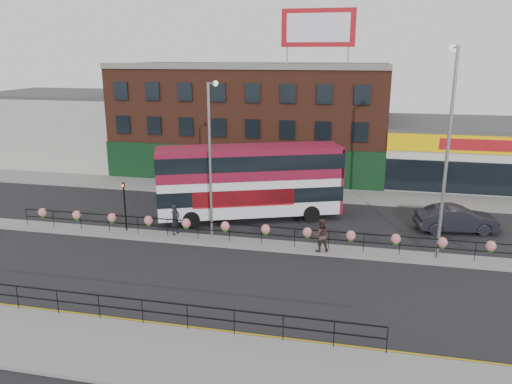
% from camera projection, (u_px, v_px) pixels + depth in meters
% --- Properties ---
extents(ground, '(120.00, 120.00, 0.00)m').
position_uv_depth(ground, '(245.00, 245.00, 30.24)').
color(ground, black).
rests_on(ground, ground).
extents(south_pavement, '(60.00, 4.00, 0.15)m').
position_uv_depth(south_pavement, '(171.00, 357.00, 18.93)').
color(south_pavement, gray).
rests_on(south_pavement, ground).
extents(north_pavement, '(60.00, 4.00, 0.15)m').
position_uv_depth(north_pavement, '(279.00, 192.00, 41.51)').
color(north_pavement, gray).
rests_on(north_pavement, ground).
extents(median, '(60.00, 1.60, 0.15)m').
position_uv_depth(median, '(245.00, 243.00, 30.22)').
color(median, gray).
rests_on(median, ground).
extents(yellow_line_inner, '(60.00, 0.10, 0.01)m').
position_uv_depth(yellow_line_inner, '(191.00, 327.00, 21.11)').
color(yellow_line_inner, gold).
rests_on(yellow_line_inner, ground).
extents(yellow_line_outer, '(60.00, 0.10, 0.01)m').
position_uv_depth(yellow_line_outer, '(190.00, 329.00, 20.94)').
color(yellow_line_outer, gold).
rests_on(yellow_line_outer, ground).
extents(brick_building, '(25.00, 12.21, 10.30)m').
position_uv_depth(brick_building, '(254.00, 118.00, 48.47)').
color(brick_building, brown).
rests_on(brick_building, ground).
extents(supermarket, '(15.00, 12.25, 5.30)m').
position_uv_depth(supermarket, '(470.00, 152.00, 44.91)').
color(supermarket, silver).
rests_on(supermarket, ground).
extents(warehouse_west, '(15.50, 12.00, 7.30)m').
position_uv_depth(warehouse_west, '(69.00, 127.00, 53.13)').
color(warehouse_west, '#A09F9B').
rests_on(warehouse_west, ground).
extents(billboard, '(6.00, 0.29, 4.40)m').
position_uv_depth(billboard, '(318.00, 28.00, 40.28)').
color(billboard, '#A30F17').
rests_on(billboard, brick_building).
extents(median_railing, '(30.04, 0.56, 1.23)m').
position_uv_depth(median_railing, '(245.00, 228.00, 29.96)').
color(median_railing, black).
rests_on(median_railing, median).
extents(south_railing, '(20.04, 0.05, 1.12)m').
position_uv_depth(south_railing, '(142.00, 306.00, 20.90)').
color(south_railing, black).
rests_on(south_railing, south_pavement).
extents(double_decker_bus, '(12.81, 7.33, 5.10)m').
position_uv_depth(double_decker_bus, '(250.00, 175.00, 34.24)').
color(double_decker_bus, silver).
rests_on(double_decker_bus, ground).
extents(car, '(3.47, 5.75, 1.70)m').
position_uv_depth(car, '(457.00, 219.00, 32.26)').
color(car, black).
rests_on(car, ground).
extents(pedestrian_a, '(0.96, 0.84, 1.95)m').
position_uv_depth(pedestrian_a, '(175.00, 219.00, 31.33)').
color(pedestrian_a, black).
rests_on(pedestrian_a, median).
extents(pedestrian_b, '(1.40, 1.32, 1.97)m').
position_uv_depth(pedestrian_b, '(321.00, 235.00, 28.59)').
color(pedestrian_b, '#3C2823').
rests_on(pedestrian_b, median).
extents(lamp_column_west, '(0.34, 1.66, 9.48)m').
position_uv_depth(lamp_column_west, '(211.00, 148.00, 29.53)').
color(lamp_column_west, gray).
rests_on(lamp_column_west, median).
extents(lamp_column_east, '(0.41, 2.02, 11.49)m').
position_uv_depth(lamp_column_east, '(448.00, 136.00, 26.46)').
color(lamp_column_east, gray).
rests_on(lamp_column_east, median).
extents(traffic_light_median, '(0.15, 0.28, 3.65)m').
position_uv_depth(traffic_light_median, '(124.00, 196.00, 31.62)').
color(traffic_light_median, black).
rests_on(traffic_light_median, median).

